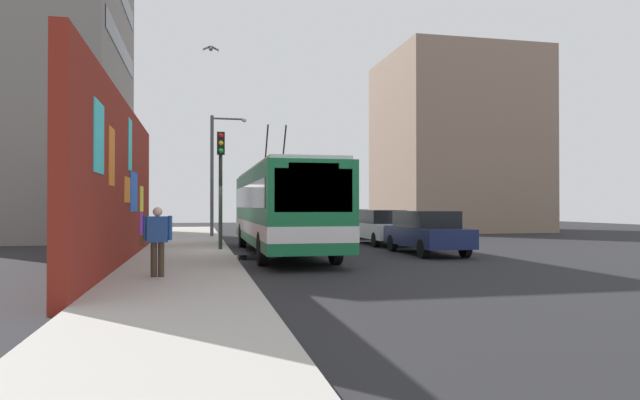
{
  "coord_description": "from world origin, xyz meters",
  "views": [
    {
      "loc": [
        -20.57,
        1.16,
        1.76
      ],
      "look_at": [
        -0.7,
        -3.16,
        1.98
      ],
      "focal_mm": 31.46,
      "sensor_mm": 36.0,
      "label": 1
    }
  ],
  "objects_px": {
    "parked_car_black": "(346,222)",
    "street_lamp": "(216,166)",
    "city_bus": "(281,206)",
    "pedestrian_near_wall": "(157,236)",
    "traffic_light": "(221,170)",
    "parked_car_white": "(380,226)",
    "parked_car_navy": "(426,231)"
  },
  "relations": [
    {
      "from": "parked_car_black",
      "to": "street_lamp",
      "type": "bearing_deg",
      "value": 90.49
    },
    {
      "from": "city_bus",
      "to": "parked_car_navy",
      "type": "relative_size",
      "value": 2.59
    },
    {
      "from": "parked_car_white",
      "to": "pedestrian_near_wall",
      "type": "xyz_separation_m",
      "value": [
        -11.28,
        9.08,
        0.24
      ]
    },
    {
      "from": "parked_car_white",
      "to": "traffic_light",
      "type": "relative_size",
      "value": 1.13
    },
    {
      "from": "parked_car_white",
      "to": "street_lamp",
      "type": "height_order",
      "value": "street_lamp"
    },
    {
      "from": "pedestrian_near_wall",
      "to": "traffic_light",
      "type": "relative_size",
      "value": 0.36
    },
    {
      "from": "city_bus",
      "to": "parked_car_white",
      "type": "height_order",
      "value": "city_bus"
    },
    {
      "from": "parked_car_navy",
      "to": "pedestrian_near_wall",
      "type": "relative_size",
      "value": 2.89
    },
    {
      "from": "parked_car_white",
      "to": "traffic_light",
      "type": "xyz_separation_m",
      "value": [
        -3.4,
        7.35,
        2.25
      ]
    },
    {
      "from": "traffic_light",
      "to": "pedestrian_near_wall",
      "type": "bearing_deg",
      "value": 167.65
    },
    {
      "from": "traffic_light",
      "to": "parked_car_black",
      "type": "bearing_deg",
      "value": -38.03
    },
    {
      "from": "parked_car_black",
      "to": "pedestrian_near_wall",
      "type": "relative_size",
      "value": 3.07
    },
    {
      "from": "parked_car_white",
      "to": "street_lamp",
      "type": "bearing_deg",
      "value": 50.58
    },
    {
      "from": "city_bus",
      "to": "parked_car_white",
      "type": "relative_size",
      "value": 2.41
    },
    {
      "from": "parked_car_navy",
      "to": "pedestrian_near_wall",
      "type": "height_order",
      "value": "pedestrian_near_wall"
    },
    {
      "from": "city_bus",
      "to": "parked_car_white",
      "type": "xyz_separation_m",
      "value": [
        4.23,
        -5.2,
        -0.91
      ]
    },
    {
      "from": "traffic_light",
      "to": "city_bus",
      "type": "bearing_deg",
      "value": -111.19
    },
    {
      "from": "pedestrian_near_wall",
      "to": "traffic_light",
      "type": "height_order",
      "value": "traffic_light"
    },
    {
      "from": "city_bus",
      "to": "street_lamp",
      "type": "bearing_deg",
      "value": 11.26
    },
    {
      "from": "parked_car_white",
      "to": "traffic_light",
      "type": "distance_m",
      "value": 8.4
    },
    {
      "from": "parked_car_black",
      "to": "traffic_light",
      "type": "bearing_deg",
      "value": 141.97
    },
    {
      "from": "street_lamp",
      "to": "pedestrian_near_wall",
      "type": "bearing_deg",
      "value": 173.86
    },
    {
      "from": "pedestrian_near_wall",
      "to": "traffic_light",
      "type": "bearing_deg",
      "value": -12.35
    },
    {
      "from": "parked_car_black",
      "to": "parked_car_white",
      "type": "bearing_deg",
      "value": 180.0
    },
    {
      "from": "parked_car_black",
      "to": "street_lamp",
      "type": "height_order",
      "value": "street_lamp"
    },
    {
      "from": "city_bus",
      "to": "traffic_light",
      "type": "distance_m",
      "value": 2.67
    },
    {
      "from": "parked_car_navy",
      "to": "parked_car_black",
      "type": "height_order",
      "value": "same"
    },
    {
      "from": "parked_car_navy",
      "to": "street_lamp",
      "type": "bearing_deg",
      "value": 32.75
    },
    {
      "from": "parked_car_navy",
      "to": "traffic_light",
      "type": "height_order",
      "value": "traffic_light"
    },
    {
      "from": "parked_car_white",
      "to": "street_lamp",
      "type": "relative_size",
      "value": 0.77
    },
    {
      "from": "parked_car_black",
      "to": "city_bus",
      "type": "bearing_deg",
      "value": 153.05
    },
    {
      "from": "city_bus",
      "to": "parked_car_black",
      "type": "xyz_separation_m",
      "value": [
        10.23,
        -5.2,
        -0.91
      ]
    }
  ]
}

